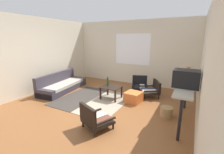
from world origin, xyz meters
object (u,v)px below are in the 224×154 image
crt_television (186,78)px  glass_bottle (108,82)px  couch (62,85)px  ottoman_orange (133,97)px  console_shelf (185,89)px  armchair_by_window (140,85)px  coffee_table (111,89)px  armchair_corner (152,89)px  armchair_striped_foreground (95,118)px  clay_vase (188,75)px  wicker_basket (167,112)px

crt_television → glass_bottle: (-2.35, 0.63, -0.55)m
couch → glass_bottle: bearing=4.2°
ottoman_orange → crt_television: bearing=-25.8°
console_shelf → ottoman_orange: bearing=159.3°
armchair_by_window → crt_television: size_ratio=1.35×
couch → armchair_by_window: (2.69, 1.27, 0.06)m
glass_bottle → coffee_table: bearing=-4.7°
glass_bottle → ottoman_orange: bearing=4.6°
armchair_corner → armchair_by_window: bearing=150.1°
armchair_by_window → crt_television: bearing=-47.5°
armchair_striped_foreground → glass_bottle: size_ratio=2.37×
clay_vase → armchair_by_window: bearing=146.1°
console_shelf → wicker_basket: bearing=171.6°
coffee_table → crt_television: crt_television is taller
crt_television → armchair_corner: bearing=126.6°
armchair_corner → clay_vase: bearing=-35.8°
armchair_by_window → crt_television: 2.53m
armchair_striped_foreground → glass_bottle: bearing=111.1°
armchair_by_window → armchair_striped_foreground: armchair_striped_foreground is taller
armchair_by_window → crt_television: crt_television is taller
clay_vase → wicker_basket: clay_vase is taller
clay_vase → wicker_basket: (-0.37, -0.46, -0.91)m
armchair_striped_foreground → ottoman_orange: bearing=83.7°
armchair_striped_foreground → coffee_table: bearing=107.2°
coffee_table → console_shelf: console_shelf is taller
coffee_table → armchair_corner: 1.40m
armchair_by_window → glass_bottle: 1.38m
coffee_table → glass_bottle: bearing=175.3°
coffee_table → armchair_by_window: (0.60, 1.14, -0.08)m
armchair_corner → glass_bottle: 1.54m
couch → ottoman_orange: 2.85m
armchair_corner → armchair_striped_foreground: bearing=-102.7°
armchair_by_window → ottoman_orange: bearing=-81.8°
coffee_table → armchair_by_window: size_ratio=0.86×
armchair_corner → ottoman_orange: size_ratio=1.75×
armchair_striped_foreground → wicker_basket: size_ratio=2.40×
couch → wicker_basket: bearing=-4.1°
clay_vase → glass_bottle: clay_vase is taller
couch → wicker_basket: 3.95m
couch → armchair_striped_foreground: (2.64, -1.63, 0.05)m
crt_television → armchair_by_window: bearing=132.5°
couch → clay_vase: bearing=2.4°
armchair_corner → wicker_basket: bearing=-60.2°
armchair_by_window → armchair_striped_foreground: bearing=-91.0°
coffee_table → clay_vase: bearing=1.3°
ottoman_orange → couch: bearing=-175.6°
couch → wicker_basket: couch is taller
couch → armchair_by_window: size_ratio=2.96×
glass_bottle → crt_television: bearing=-15.1°
armchair_by_window → armchair_corner: (0.53, -0.31, -0.00)m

